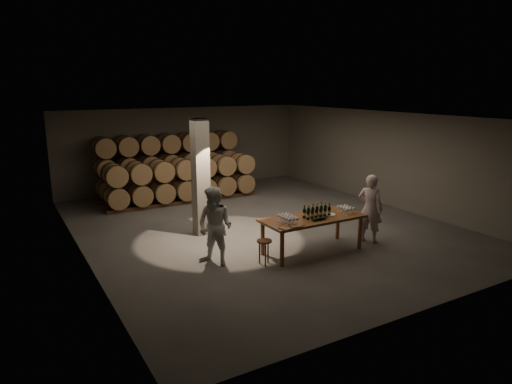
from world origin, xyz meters
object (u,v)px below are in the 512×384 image
tasting_table (313,221)px  bottle_cluster (317,212)px  plate (330,214)px  person_man (370,208)px  person_woman (215,226)px  stool (264,245)px  notebook_near (296,226)px

tasting_table → bottle_cluster: size_ratio=3.55×
tasting_table → bottle_cluster: bearing=-23.3°
tasting_table → plate: size_ratio=8.60×
plate → person_man: size_ratio=0.17×
person_man → person_woman: 4.23m
bottle_cluster → person_woman: 2.57m
stool → person_woman: person_woman is taller
notebook_near → plate: bearing=25.0°
stool → person_man: person_man is taller
stool → person_man: (3.21, -0.05, 0.43)m
tasting_table → stool: size_ratio=4.46×
plate → person_woman: person_woman is taller
bottle_cluster → notebook_near: (-0.91, -0.40, -0.10)m
notebook_near → stool: (-0.64, 0.34, -0.44)m
bottle_cluster → notebook_near: bearing=-156.0°
person_woman → notebook_near: bearing=29.1°
person_woman → person_man: bearing=50.0°
bottle_cluster → person_woman: size_ratio=0.40×
plate → bottle_cluster: bearing=177.6°
bottle_cluster → tasting_table: bearing=156.7°
plate → stool: bearing=-178.5°
notebook_near → person_man: bearing=14.9°
tasting_table → plate: plate is taller
bottle_cluster → plate: (0.39, -0.02, -0.11)m
bottle_cluster → notebook_near: bottle_cluster is taller
person_man → bottle_cluster: bearing=57.4°
stool → bottle_cluster: bearing=2.4°
stool → person_woman: (-0.98, 0.56, 0.44)m
bottle_cluster → plate: bearing=-2.4°
plate → notebook_near: notebook_near is taller
tasting_table → person_man: bearing=-4.9°
bottle_cluster → stool: bottle_cluster is taller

